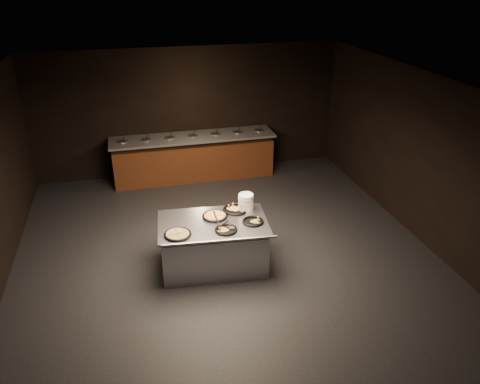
# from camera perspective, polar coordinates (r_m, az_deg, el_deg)

# --- Properties ---
(room) EXTENTS (7.02, 8.02, 2.92)m
(room) POSITION_cam_1_polar(r_m,az_deg,el_deg) (7.21, -1.55, 1.14)
(room) COLOR black
(room) RESTS_ON ground
(salad_bar) EXTENTS (3.70, 0.83, 1.18)m
(salad_bar) POSITION_cam_1_polar(r_m,az_deg,el_deg) (10.83, -5.64, 3.96)
(salad_bar) COLOR #5D2D15
(salad_bar) RESTS_ON ground
(serving_counter) EXTENTS (1.81, 1.26, 0.82)m
(serving_counter) POSITION_cam_1_polar(r_m,az_deg,el_deg) (7.62, -3.24, -6.50)
(serving_counter) COLOR silver
(serving_counter) RESTS_ON ground
(plate_stack) EXTENTS (0.25, 0.25, 0.28)m
(plate_stack) POSITION_cam_1_polar(r_m,az_deg,el_deg) (7.69, 0.72, -1.25)
(plate_stack) COLOR white
(plate_stack) RESTS_ON serving_counter
(pan_veggie_whole) EXTENTS (0.41, 0.41, 0.04)m
(pan_veggie_whole) POSITION_cam_1_polar(r_m,az_deg,el_deg) (7.10, -7.62, -5.12)
(pan_veggie_whole) COLOR black
(pan_veggie_whole) RESTS_ON serving_counter
(pan_cheese_whole) EXTENTS (0.41, 0.41, 0.04)m
(pan_cheese_whole) POSITION_cam_1_polar(r_m,az_deg,el_deg) (7.54, -3.08, -2.92)
(pan_cheese_whole) COLOR black
(pan_cheese_whole) RESTS_ON serving_counter
(pan_cheese_slices_a) EXTENTS (0.41, 0.41, 0.04)m
(pan_cheese_slices_a) POSITION_cam_1_polar(r_m,az_deg,el_deg) (7.73, -0.58, -2.13)
(pan_cheese_slices_a) COLOR black
(pan_cheese_slices_a) RESTS_ON serving_counter
(pan_cheese_slices_b) EXTENTS (0.35, 0.35, 0.04)m
(pan_cheese_slices_b) POSITION_cam_1_polar(r_m,az_deg,el_deg) (7.16, -1.71, -4.60)
(pan_cheese_slices_b) COLOR black
(pan_cheese_slices_b) RESTS_ON serving_counter
(pan_veggie_slices) EXTENTS (0.34, 0.34, 0.04)m
(pan_veggie_slices) POSITION_cam_1_polar(r_m,az_deg,el_deg) (7.38, 1.59, -3.57)
(pan_veggie_slices) COLOR black
(pan_veggie_slices) RESTS_ON serving_counter
(server_left) EXTENTS (0.14, 0.32, 0.16)m
(server_left) POSITION_cam_1_polar(r_m,az_deg,el_deg) (7.39, -3.15, -3.05)
(server_left) COLOR silver
(server_left) RESTS_ON serving_counter
(server_right) EXTENTS (0.31, 0.09, 0.15)m
(server_right) POSITION_cam_1_polar(r_m,az_deg,el_deg) (7.16, -1.78, -4.09)
(server_right) COLOR silver
(server_right) RESTS_ON serving_counter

